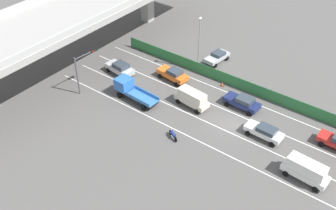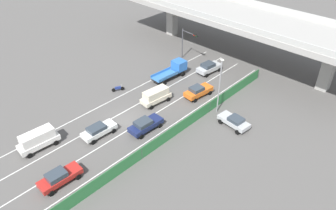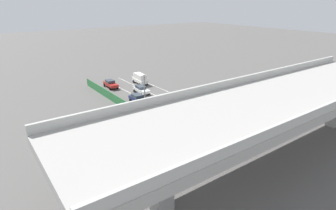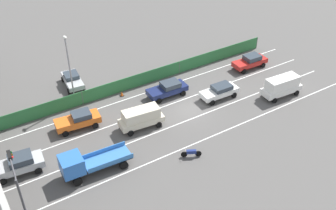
{
  "view_description": "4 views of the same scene",
  "coord_description": "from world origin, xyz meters",
  "px_view_note": "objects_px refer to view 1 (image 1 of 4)",
  "views": [
    {
      "loc": [
        -34.75,
        -16.35,
        31.47
      ],
      "look_at": [
        -2.74,
        7.83,
        0.85
      ],
      "focal_mm": 43.09,
      "sensor_mm": 36.0,
      "label": 1
    },
    {
      "loc": [
        27.59,
        -20.65,
        26.38
      ],
      "look_at": [
        2.42,
        5.89,
        0.83
      ],
      "focal_mm": 34.35,
      "sensor_mm": 36.0,
      "label": 2
    },
    {
      "loc": [
        27.12,
        43.12,
        17.89
      ],
      "look_at": [
        2.64,
        9.08,
        2.07
      ],
      "focal_mm": 29.56,
      "sensor_mm": 36.0,
      "label": 3
    },
    {
      "loc": [
        -29.06,
        20.84,
        25.77
      ],
      "look_at": [
        0.28,
        2.57,
        1.22
      ],
      "focal_mm": 42.82,
      "sensor_mm": 36.0,
      "label": 4
    }
  ],
  "objects_px": {
    "car_taxi_orange": "(173,74)",
    "street_lamp": "(199,39)",
    "car_van_white": "(306,170)",
    "traffic_cone": "(222,84)",
    "car_sedan_navy": "(243,102)",
    "parked_wagon_silver": "(217,57)",
    "car_sedan_silver": "(120,68)",
    "car_sedan_white": "(265,131)",
    "flatbed_truck_blue": "(130,89)",
    "traffic_light": "(84,65)",
    "car_van_cream": "(192,98)",
    "motorcycle": "(173,135)"
  },
  "relations": [
    {
      "from": "car_sedan_silver",
      "to": "car_sedan_white",
      "type": "height_order",
      "value": "car_sedan_silver"
    },
    {
      "from": "car_van_cream",
      "to": "parked_wagon_silver",
      "type": "bearing_deg",
      "value": 15.49
    },
    {
      "from": "parked_wagon_silver",
      "to": "street_lamp",
      "type": "xyz_separation_m",
      "value": [
        -3.52,
        1.1,
        4.03
      ]
    },
    {
      "from": "traffic_light",
      "to": "motorcycle",
      "type": "bearing_deg",
      "value": -93.26
    },
    {
      "from": "parked_wagon_silver",
      "to": "traffic_light",
      "type": "distance_m",
      "value": 19.91
    },
    {
      "from": "car_sedan_navy",
      "to": "car_van_white",
      "type": "bearing_deg",
      "value": -121.86
    },
    {
      "from": "car_van_cream",
      "to": "traffic_light",
      "type": "bearing_deg",
      "value": 112.68
    },
    {
      "from": "street_lamp",
      "to": "car_sedan_navy",
      "type": "bearing_deg",
      "value": -113.88
    },
    {
      "from": "car_sedan_silver",
      "to": "traffic_cone",
      "type": "distance_m",
      "value": 14.61
    },
    {
      "from": "car_van_cream",
      "to": "car_sedan_navy",
      "type": "distance_m",
      "value": 6.42
    },
    {
      "from": "car_taxi_orange",
      "to": "street_lamp",
      "type": "xyz_separation_m",
      "value": [
        4.39,
        -1.24,
        3.94
      ]
    },
    {
      "from": "parked_wagon_silver",
      "to": "traffic_light",
      "type": "xyz_separation_m",
      "value": [
        -16.82,
        10.19,
        3.1
      ]
    },
    {
      "from": "car_van_white",
      "to": "car_sedan_silver",
      "type": "xyz_separation_m",
      "value": [
        3.37,
        28.74,
        -0.34
      ]
    },
    {
      "from": "car_van_cream",
      "to": "street_lamp",
      "type": "distance_m",
      "value": 9.54
    },
    {
      "from": "car_taxi_orange",
      "to": "traffic_light",
      "type": "xyz_separation_m",
      "value": [
        -8.91,
        7.84,
        3.01
      ]
    },
    {
      "from": "car_sedan_white",
      "to": "traffic_light",
      "type": "distance_m",
      "value": 24.3
    },
    {
      "from": "car_sedan_navy",
      "to": "traffic_cone",
      "type": "distance_m",
      "value": 5.33
    },
    {
      "from": "car_van_white",
      "to": "motorcycle",
      "type": "height_order",
      "value": "car_van_white"
    },
    {
      "from": "car_van_white",
      "to": "parked_wagon_silver",
      "type": "bearing_deg",
      "value": 53.14
    },
    {
      "from": "car_van_cream",
      "to": "car_sedan_silver",
      "type": "bearing_deg",
      "value": 89.83
    },
    {
      "from": "flatbed_truck_blue",
      "to": "car_sedan_navy",
      "type": "bearing_deg",
      "value": -62.23
    },
    {
      "from": "car_van_white",
      "to": "traffic_cone",
      "type": "xyz_separation_m",
      "value": [
        9.54,
        15.51,
        -1.03
      ]
    },
    {
      "from": "car_van_cream",
      "to": "car_sedan_white",
      "type": "xyz_separation_m",
      "value": [
        0.02,
        -10.14,
        -0.35
      ]
    },
    {
      "from": "car_sedan_silver",
      "to": "car_sedan_white",
      "type": "bearing_deg",
      "value": -90.03
    },
    {
      "from": "motorcycle",
      "to": "traffic_cone",
      "type": "relative_size",
      "value": 3.0
    },
    {
      "from": "car_van_cream",
      "to": "traffic_light",
      "type": "xyz_separation_m",
      "value": [
        -5.56,
        13.31,
        2.71
      ]
    },
    {
      "from": "car_sedan_white",
      "to": "parked_wagon_silver",
      "type": "height_order",
      "value": "car_sedan_white"
    },
    {
      "from": "car_sedan_silver",
      "to": "car_sedan_navy",
      "type": "distance_m",
      "value": 18.1
    },
    {
      "from": "street_lamp",
      "to": "parked_wagon_silver",
      "type": "bearing_deg",
      "value": -17.39
    },
    {
      "from": "car_sedan_navy",
      "to": "flatbed_truck_blue",
      "type": "bearing_deg",
      "value": 117.77
    },
    {
      "from": "flatbed_truck_blue",
      "to": "car_sedan_silver",
      "type": "bearing_deg",
      "value": 55.2
    },
    {
      "from": "car_van_white",
      "to": "car_sedan_white",
      "type": "xyz_separation_m",
      "value": [
        3.36,
        6.22,
        -0.43
      ]
    },
    {
      "from": "car_sedan_silver",
      "to": "parked_wagon_silver",
      "type": "bearing_deg",
      "value": -39.53
    },
    {
      "from": "motorcycle",
      "to": "car_van_cream",
      "type": "bearing_deg",
      "value": 15.54
    },
    {
      "from": "car_taxi_orange",
      "to": "flatbed_truck_blue",
      "type": "xyz_separation_m",
      "value": [
        -6.67,
        2.08,
        0.32
      ]
    },
    {
      "from": "motorcycle",
      "to": "traffic_cone",
      "type": "bearing_deg",
      "value": 4.29
    },
    {
      "from": "traffic_cone",
      "to": "car_van_cream",
      "type": "bearing_deg",
      "value": 172.3
    },
    {
      "from": "car_sedan_silver",
      "to": "car_sedan_white",
      "type": "xyz_separation_m",
      "value": [
        -0.01,
        -22.52,
        -0.08
      ]
    },
    {
      "from": "flatbed_truck_blue",
      "to": "traffic_cone",
      "type": "distance_m",
      "value": 12.73
    },
    {
      "from": "car_van_cream",
      "to": "parked_wagon_silver",
      "type": "distance_m",
      "value": 11.69
    },
    {
      "from": "car_sedan_navy",
      "to": "traffic_cone",
      "type": "xyz_separation_m",
      "value": [
        2.72,
        4.54,
        -0.64
      ]
    },
    {
      "from": "car_van_white",
      "to": "traffic_light",
      "type": "xyz_separation_m",
      "value": [
        -2.23,
        29.66,
        2.63
      ]
    },
    {
      "from": "car_van_white",
      "to": "car_van_cream",
      "type": "height_order",
      "value": "car_van_white"
    },
    {
      "from": "car_sedan_silver",
      "to": "car_sedan_navy",
      "type": "bearing_deg",
      "value": -79.02
    },
    {
      "from": "car_van_white",
      "to": "car_taxi_orange",
      "type": "distance_m",
      "value": 22.82
    },
    {
      "from": "car_van_cream",
      "to": "car_sedan_navy",
      "type": "height_order",
      "value": "car_van_cream"
    },
    {
      "from": "traffic_light",
      "to": "street_lamp",
      "type": "bearing_deg",
      "value": -34.34
    },
    {
      "from": "car_sedan_navy",
      "to": "traffic_cone",
      "type": "relative_size",
      "value": 7.96
    },
    {
      "from": "motorcycle",
      "to": "parked_wagon_silver",
      "type": "distance_m",
      "value": 18.36
    },
    {
      "from": "street_lamp",
      "to": "traffic_light",
      "type": "bearing_deg",
      "value": 145.66
    }
  ]
}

